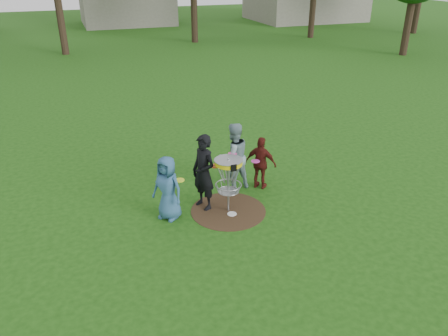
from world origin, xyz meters
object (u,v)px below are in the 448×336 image
object	(u,v)px
player_black	(204,172)
player_maroon	(261,163)
player_blue	(168,188)
player_grey	(233,157)
disc_golf_basket	(228,173)

from	to	relation	value
player_black	player_maroon	size ratio (longest dim) A/B	1.32
player_black	player_maroon	world-z (taller)	player_black
player_black	player_blue	bearing A→B (deg)	-102.38
player_maroon	player_black	bearing A→B (deg)	60.98
player_grey	player_maroon	bearing A→B (deg)	151.19
disc_golf_basket	player_grey	bearing A→B (deg)	63.43
player_grey	player_maroon	distance (m)	0.74
player_blue	player_black	distance (m)	0.94
player_maroon	player_grey	bearing A→B (deg)	26.81
player_blue	disc_golf_basket	xyz separation A→B (m)	(1.39, -0.21, 0.25)
player_black	player_maroon	xyz separation A→B (m)	(1.69, 0.45, -0.22)
player_black	player_grey	xyz separation A→B (m)	(1.01, 0.68, -0.03)
player_blue	player_grey	xyz separation A→B (m)	(1.92, 0.86, 0.13)
player_blue	player_grey	world-z (taller)	player_grey
player_blue	player_maroon	world-z (taller)	player_blue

